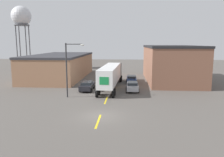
{
  "coord_description": "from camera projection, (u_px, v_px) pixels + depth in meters",
  "views": [
    {
      "loc": [
        2.75,
        -21.77,
        7.53
      ],
      "look_at": [
        0.61,
        9.03,
        2.51
      ],
      "focal_mm": 35.0,
      "sensor_mm": 36.0,
      "label": 1
    }
  ],
  "objects": [
    {
      "name": "road_centerline",
      "position": [
        106.0,
        100.0,
        29.16
      ],
      "size": [
        0.2,
        19.89,
        0.01
      ],
      "color": "yellow",
      "rests_on": "ground_plane"
    },
    {
      "name": "parked_car_right_far",
      "position": [
        132.0,
        79.0,
        41.53
      ],
      "size": [
        2.02,
        4.62,
        1.45
      ],
      "color": "navy",
      "rests_on": "ground_plane"
    },
    {
      "name": "water_tower",
      "position": [
        21.0,
        17.0,
        61.78
      ],
      "size": [
        5.53,
        5.53,
        17.9
      ],
      "color": "#47474C",
      "rests_on": "ground_plane"
    },
    {
      "name": "semi_truck",
      "position": [
        111.0,
        74.0,
        37.06
      ],
      "size": [
        3.38,
        15.92,
        3.85
      ],
      "rotation": [
        0.0,
        0.0,
        -0.05
      ],
      "color": "black",
      "rests_on": "ground_plane"
    },
    {
      "name": "warehouse_right",
      "position": [
        171.0,
        63.0,
        43.46
      ],
      "size": [
        9.57,
        18.85,
        7.06
      ],
      "color": "brown",
      "rests_on": "ground_plane"
    },
    {
      "name": "warehouse_left",
      "position": [
        61.0,
        66.0,
        48.15
      ],
      "size": [
        10.45,
        23.01,
        5.11
      ],
      "color": "#9E7051",
      "rests_on": "ground_plane"
    },
    {
      "name": "street_lamp",
      "position": [
        69.0,
        66.0,
        30.04
      ],
      "size": [
        2.66,
        0.32,
        7.54
      ],
      "color": "#2D2D30",
      "rests_on": "ground_plane"
    },
    {
      "name": "ground_plane",
      "position": [
        100.0,
        116.0,
        22.83
      ],
      "size": [
        160.0,
        160.0,
        0.0
      ],
      "primitive_type": "plane",
      "color": "#56514C"
    },
    {
      "name": "parked_car_right_mid",
      "position": [
        132.0,
        86.0,
        34.73
      ],
      "size": [
        2.02,
        4.62,
        1.45
      ],
      "color": "#B2B2B7",
      "rests_on": "ground_plane"
    },
    {
      "name": "parked_car_left_far",
      "position": [
        87.0,
        86.0,
        35.06
      ],
      "size": [
        2.02,
        4.62,
        1.45
      ],
      "color": "black",
      "rests_on": "ground_plane"
    }
  ]
}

